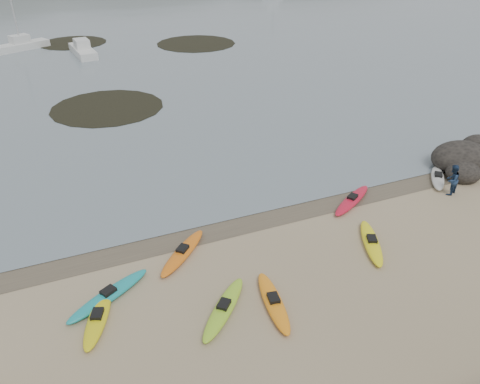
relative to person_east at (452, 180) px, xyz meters
name	(u,v)px	position (x,y,z in m)	size (l,w,h in m)	color
ground	(240,218)	(-11.41, 2.22, -0.87)	(600.00, 600.00, 0.00)	tan
wet_sand	(242,221)	(-11.41, 1.92, -0.86)	(60.00, 60.00, 0.00)	brown
kayaks	(250,266)	(-12.57, -1.63, -0.70)	(24.51, 9.59, 0.34)	yellow
person_east	(452,180)	(0.00, 0.00, 0.00)	(0.84, 0.66, 1.73)	navy
rock_cluster	(470,162)	(3.62, 2.10, -0.62)	(5.35, 3.94, 1.84)	black
kelp_mats	(135,59)	(-9.61, 35.41, -0.84)	(22.87, 33.57, 0.04)	black
far_hills	(148,0)	(27.97, 196.19, -16.79)	(550.00, 135.00, 80.00)	#384235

